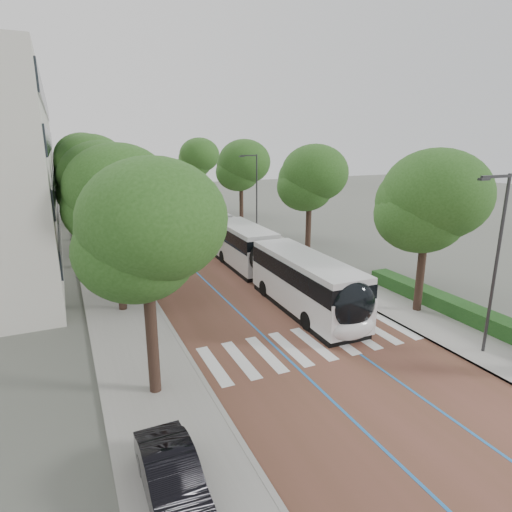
{
  "coord_description": "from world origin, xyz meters",
  "views": [
    {
      "loc": [
        -9.97,
        -14.84,
        9.47
      ],
      "look_at": [
        0.68,
        8.67,
        2.4
      ],
      "focal_mm": 30.0,
      "sensor_mm": 36.0,
      "label": 1
    }
  ],
  "objects": [
    {
      "name": "lead_bus",
      "position": [
        2.04,
        8.55,
        1.63
      ],
      "size": [
        2.97,
        18.45,
        3.2
      ],
      "rotation": [
        0.0,
        0.0,
        -0.02
      ],
      "color": "black",
      "rests_on": "ground"
    },
    {
      "name": "zebra_crossing",
      "position": [
        0.2,
        1.0,
        0.03
      ],
      "size": [
        10.55,
        3.6,
        0.01
      ],
      "color": "silver",
      "rests_on": "ground"
    },
    {
      "name": "kerb_left",
      "position": [
        -5.6,
        40.0,
        0.06
      ],
      "size": [
        0.2,
        140.0,
        0.14
      ],
      "primitive_type": "cube",
      "color": "gray",
      "rests_on": "ground"
    },
    {
      "name": "bus_queued_1",
      "position": [
        1.79,
        37.81,
        1.62
      ],
      "size": [
        2.74,
        12.44,
        3.2
      ],
      "rotation": [
        0.0,
        0.0,
        -0.02
      ],
      "color": "silver",
      "rests_on": "ground"
    },
    {
      "name": "lamp_post_left",
      "position": [
        -6.1,
        8.0,
        4.12
      ],
      "size": [
        0.14,
        0.14,
        8.0
      ],
      "primitive_type": "cylinder",
      "color": "#303032",
      "rests_on": "sidewalk_left"
    },
    {
      "name": "sidewalk_left",
      "position": [
        -7.5,
        40.0,
        0.06
      ],
      "size": [
        4.0,
        140.0,
        0.12
      ],
      "primitive_type": "cube",
      "color": "gray",
      "rests_on": "ground"
    },
    {
      "name": "kerb_right",
      "position": [
        5.6,
        40.0,
        0.06
      ],
      "size": [
        0.2,
        140.0,
        0.14
      ],
      "primitive_type": "cube",
      "color": "gray",
      "rests_on": "ground"
    },
    {
      "name": "streetlight_near",
      "position": [
        6.62,
        -3.0,
        4.82
      ],
      "size": [
        1.82,
        0.2,
        8.0
      ],
      "color": "#303032",
      "rests_on": "sidewalk_right"
    },
    {
      "name": "bus_queued_0",
      "position": [
        1.91,
        24.23,
        1.62
      ],
      "size": [
        2.64,
        12.42,
        3.2
      ],
      "rotation": [
        0.0,
        0.0,
        -0.01
      ],
      "color": "silver",
      "rests_on": "ground"
    },
    {
      "name": "trees_left",
      "position": [
        -7.5,
        26.06,
        6.45
      ],
      "size": [
        6.49,
        60.19,
        9.63
      ],
      "color": "black",
      "rests_on": "ground"
    },
    {
      "name": "ground",
      "position": [
        0.0,
        0.0,
        0.0
      ],
      "size": [
        160.0,
        160.0,
        0.0
      ],
      "primitive_type": "plane",
      "color": "#51544C",
      "rests_on": "ground"
    },
    {
      "name": "sidewalk_right",
      "position": [
        7.5,
        40.0,
        0.06
      ],
      "size": [
        4.0,
        140.0,
        0.12
      ],
      "primitive_type": "cube",
      "color": "gray",
      "rests_on": "ground"
    },
    {
      "name": "hedge",
      "position": [
        9.1,
        0.0,
        0.52
      ],
      "size": [
        1.2,
        14.0,
        0.8
      ],
      "primitive_type": "cube",
      "color": "#143C15",
      "rests_on": "sidewalk_right"
    },
    {
      "name": "lane_line_right",
      "position": [
        1.6,
        40.0,
        0.02
      ],
      "size": [
        0.12,
        126.0,
        0.01
      ],
      "primitive_type": "cube",
      "color": "#2368AF",
      "rests_on": "road"
    },
    {
      "name": "road",
      "position": [
        0.0,
        40.0,
        0.01
      ],
      "size": [
        11.0,
        140.0,
        0.02
      ],
      "primitive_type": "cube",
      "color": "brown",
      "rests_on": "ground"
    },
    {
      "name": "streetlight_far",
      "position": [
        6.62,
        22.0,
        4.82
      ],
      "size": [
        1.82,
        0.2,
        8.0
      ],
      "color": "#303032",
      "rests_on": "sidewalk_right"
    },
    {
      "name": "parked_car",
      "position": [
        -8.13,
        -5.37,
        0.78
      ],
      "size": [
        1.41,
        4.01,
        1.32
      ],
      "primitive_type": "imported",
      "rotation": [
        0.0,
        0.0,
        0.0
      ],
      "color": "black",
      "rests_on": "sidewalk_left"
    },
    {
      "name": "lane_line_left",
      "position": [
        -1.6,
        40.0,
        0.02
      ],
      "size": [
        0.12,
        126.0,
        0.01
      ],
      "primitive_type": "cube",
      "color": "#2368AF",
      "rests_on": "road"
    },
    {
      "name": "trees_right",
      "position": [
        7.7,
        21.97,
        6.4
      ],
      "size": [
        5.69,
        47.61,
        9.11
      ],
      "color": "black",
      "rests_on": "ground"
    }
  ]
}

